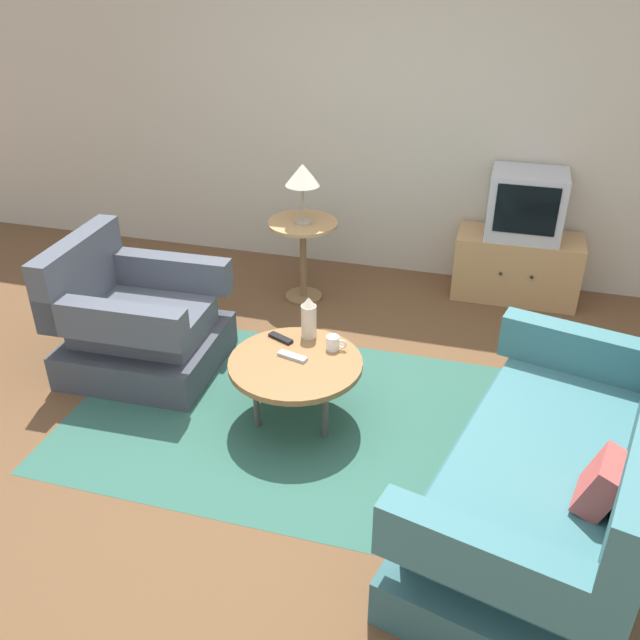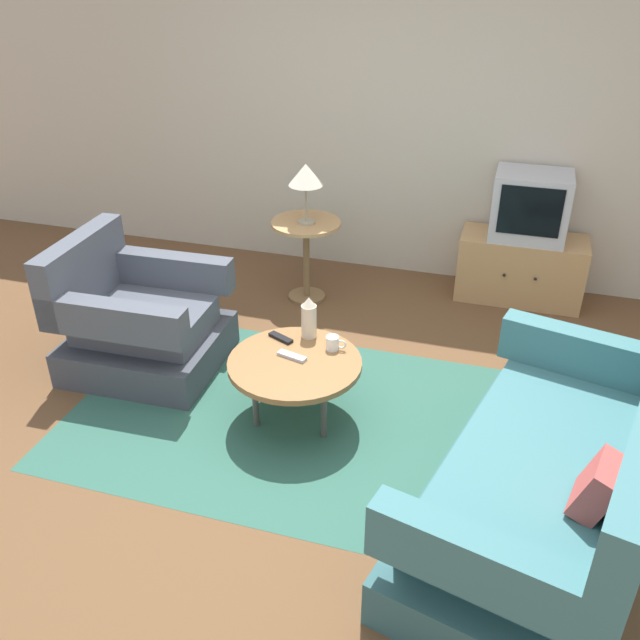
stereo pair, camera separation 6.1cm
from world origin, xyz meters
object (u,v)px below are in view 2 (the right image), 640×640
object	(u,v)px
armchair	(138,323)
table_lamp	(306,176)
tv_remote_silver	(292,356)
couch	(553,484)
tv_stand	(520,268)
mug	(333,343)
side_table	(306,244)
tv_remote_dark	(281,338)
vase	(309,318)
television	(530,206)
coffee_table	(295,365)

from	to	relation	value
armchair	table_lamp	xyz separation A→B (m)	(0.78, 1.18, 0.70)
table_lamp	tv_remote_silver	distance (m)	1.60
couch	tv_stand	bearing A→B (deg)	19.37
couch	mug	size ratio (longest dim) A/B	16.08
side_table	mug	world-z (taller)	side_table
couch	tv_remote_silver	xyz separation A→B (m)	(-1.45, 0.52, 0.11)
tv_remote_dark	side_table	bearing A→B (deg)	-54.03
armchair	vase	size ratio (longest dim) A/B	3.65
tv_stand	table_lamp	xyz separation A→B (m)	(-1.58, -0.51, 0.75)
television	tv_remote_silver	size ratio (longest dim) A/B	2.98
armchair	tv_remote_dark	xyz separation A→B (m)	(1.03, -0.08, 0.12)
coffee_table	table_lamp	xyz separation A→B (m)	(-0.40, 1.47, 0.63)
coffee_table	tv_remote_dark	size ratio (longest dim) A/B	4.55
couch	coffee_table	world-z (taller)	couch
mug	television	bearing A→B (deg)	60.80
armchair	vase	xyz separation A→B (m)	(1.18, 0.00, 0.23)
tv_stand	television	bearing A→B (deg)	90.00
vase	coffee_table	bearing A→B (deg)	-89.37
television	vase	bearing A→B (deg)	-124.85
vase	tv_remote_silver	world-z (taller)	vase
television	tv_remote_silver	distance (m)	2.33
couch	tv_remote_silver	distance (m)	1.55
couch	tv_remote_dark	distance (m)	1.73
mug	tv_remote_dark	size ratio (longest dim) A/B	0.72
armchair	tv_remote_silver	size ratio (longest dim) A/B	5.26
coffee_table	tv_remote_silver	size ratio (longest dim) A/B	4.18
table_lamp	armchair	bearing A→B (deg)	-123.40
tv_stand	mug	bearing A→B (deg)	-119.32
coffee_table	tv_stand	xyz separation A→B (m)	(1.19, 1.98, -0.12)
coffee_table	tv_stand	distance (m)	2.31
vase	tv_remote_silver	xyz separation A→B (m)	(-0.02, -0.26, -0.12)
tv_stand	mug	size ratio (longest dim) A/B	7.77
tv_remote_dark	couch	bearing A→B (deg)	-179.08
side_table	vase	bearing A→B (deg)	-71.38
coffee_table	side_table	bearing A→B (deg)	105.39
tv_stand	tv_remote_dark	size ratio (longest dim) A/B	5.59
armchair	tv_remote_silver	bearing A→B (deg)	75.67
coffee_table	table_lamp	distance (m)	1.64
table_lamp	tv_remote_silver	bearing A→B (deg)	-75.41
television	vase	xyz separation A→B (m)	(-1.19, -1.71, -0.23)
vase	television	bearing A→B (deg)	55.15
table_lamp	tv_remote_dark	xyz separation A→B (m)	(0.24, -1.27, -0.59)
armchair	television	distance (m)	2.95
armchair	tv_remote_dark	size ratio (longest dim) A/B	5.72
table_lamp	mug	xyz separation A→B (m)	(0.58, -1.28, -0.55)
coffee_table	television	world-z (taller)	television
tv_remote_dark	tv_remote_silver	distance (m)	0.22
tv_stand	vase	bearing A→B (deg)	-124.99
couch	mug	world-z (taller)	couch
couch	tv_remote_silver	bearing A→B (deg)	83.93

